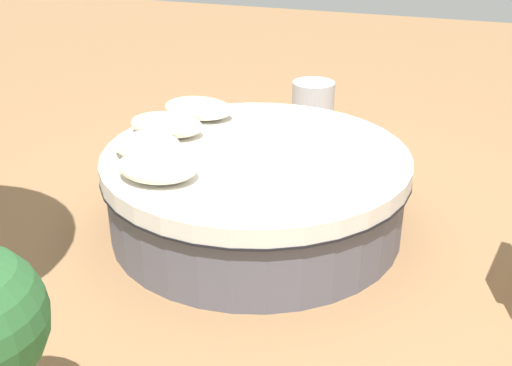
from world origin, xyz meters
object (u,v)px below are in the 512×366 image
round_bed (256,190)px  throw_pillow_0 (198,108)px  throw_pillow_2 (147,145)px  throw_pillow_3 (158,166)px  throw_pillow_1 (166,125)px  side_table (313,107)px

round_bed → throw_pillow_0: size_ratio=3.86×
throw_pillow_2 → throw_pillow_3: bearing=127.7°
throw_pillow_0 → throw_pillow_1: 0.41m
round_bed → throw_pillow_1: bearing=-7.4°
throw_pillow_0 → side_table: throw_pillow_0 is taller
throw_pillow_0 → side_table: size_ratio=1.11×
round_bed → throw_pillow_2: size_ratio=4.68×
round_bed → throw_pillow_1: size_ratio=3.83×
throw_pillow_1 → side_table: throw_pillow_1 is taller
throw_pillow_2 → throw_pillow_1: bearing=-83.2°
round_bed → throw_pillow_3: size_ratio=4.12×
throw_pillow_2 → side_table: bearing=-104.0°
round_bed → throw_pillow_2: 0.80m
round_bed → side_table: (0.10, -1.97, -0.05)m
throw_pillow_1 → throw_pillow_2: bearing=96.8°
round_bed → side_table: round_bed is taller
throw_pillow_0 → throw_pillow_3: size_ratio=1.07×
throw_pillow_3 → throw_pillow_2: bearing=-52.3°
throw_pillow_1 → throw_pillow_3: size_ratio=1.07×
round_bed → throw_pillow_0: bearing=-37.7°
throw_pillow_2 → round_bed: bearing=-157.1°
throw_pillow_2 → throw_pillow_0: bearing=-91.9°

